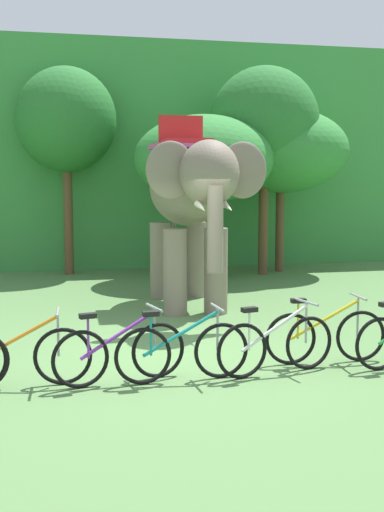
{
  "coord_description": "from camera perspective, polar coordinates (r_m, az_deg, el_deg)",
  "views": [
    {
      "loc": [
        -1.63,
        -8.97,
        2.49
      ],
      "look_at": [
        0.57,
        1.0,
        1.3
      ],
      "focal_mm": 46.07,
      "sensor_mm": 36.0,
      "label": 1
    }
  ],
  "objects": [
    {
      "name": "tree_center",
      "position": [
        16.34,
        1.02,
        8.36
      ],
      "size": [
        3.44,
        3.44,
        4.08
      ],
      "color": "brown",
      "rests_on": "ground"
    },
    {
      "name": "bike_white",
      "position": [
        8.55,
        7.31,
        -7.64
      ],
      "size": [
        1.68,
        0.55,
        0.92
      ],
      "color": "black",
      "rests_on": "ground"
    },
    {
      "name": "ground_plane",
      "position": [
        9.45,
        -2.1,
        -8.63
      ],
      "size": [
        80.0,
        80.0,
        0.0
      ],
      "primitive_type": "plane",
      "color": "#567F47"
    },
    {
      "name": "bike_orange",
      "position": [
        8.23,
        -14.71,
        -8.37
      ],
      "size": [
        1.71,
        0.52,
        0.92
      ],
      "color": "black",
      "rests_on": "ground"
    },
    {
      "name": "tree_far_left",
      "position": [
        17.62,
        -10.87,
        11.47
      ],
      "size": [
        2.58,
        2.58,
        5.39
      ],
      "color": "brown",
      "rests_on": "ground"
    },
    {
      "name": "elephant",
      "position": [
        12.59,
        -0.2,
        5.34
      ],
      "size": [
        2.08,
        4.15,
        3.78
      ],
      "color": "gray",
      "rests_on": "ground"
    },
    {
      "name": "tree_left",
      "position": [
        17.34,
        6.31,
        11.4
      ],
      "size": [
        2.8,
        2.8,
        5.38
      ],
      "color": "brown",
      "rests_on": "ground"
    },
    {
      "name": "bike_purple",
      "position": [
        8.17,
        -6.28,
        -8.31
      ],
      "size": [
        1.68,
        0.56,
        0.92
      ],
      "color": "black",
      "rests_on": "ground"
    },
    {
      "name": "bike_yellow",
      "position": [
        9.16,
        11.53,
        -6.76
      ],
      "size": [
        1.71,
        0.52,
        0.92
      ],
      "color": "black",
      "rests_on": "ground"
    },
    {
      "name": "foliage_hedge",
      "position": [
        21.3,
        -8.15,
        8.4
      ],
      "size": [
        36.0,
        6.0,
        6.34
      ],
      "primitive_type": "cube",
      "color": "#3D8E42",
      "rests_on": "ground"
    },
    {
      "name": "tree_right",
      "position": [
        17.96,
        7.72,
        9.04
      ],
      "size": [
        3.6,
        3.6,
        4.4
      ],
      "color": "brown",
      "rests_on": "ground"
    },
    {
      "name": "bike_teal",
      "position": [
        8.19,
        -0.84,
        -8.24
      ],
      "size": [
        1.71,
        0.52,
        0.92
      ],
      "color": "black",
      "rests_on": "ground"
    }
  ]
}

